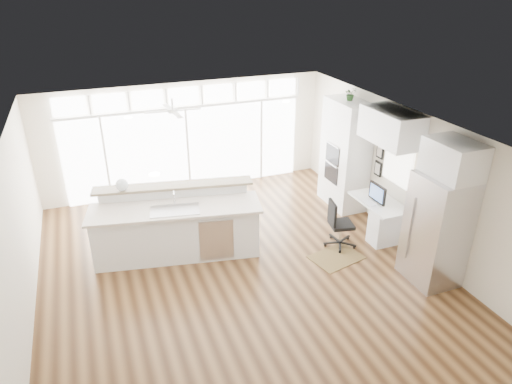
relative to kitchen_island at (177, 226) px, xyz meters
name	(u,v)px	position (x,y,z in m)	size (l,w,h in m)	color
floor	(241,273)	(0.93, -1.03, -0.65)	(7.00, 8.00, 0.02)	#402713
ceiling	(239,133)	(0.93, -1.03, 2.06)	(7.00, 8.00, 0.02)	white
wall_back	(186,137)	(0.93, 2.97, 0.71)	(7.00, 0.04, 2.70)	silver
wall_left	(15,248)	(-2.57, -1.03, 0.71)	(0.04, 8.00, 2.70)	silver
wall_right	(408,178)	(4.43, -1.03, 0.71)	(0.04, 8.00, 2.70)	silver
glass_wall	(188,150)	(0.93, 2.91, 0.41)	(5.80, 0.06, 2.08)	white
transom_row	(184,96)	(0.93, 2.91, 1.74)	(5.90, 0.06, 0.40)	white
desk_window	(398,164)	(4.39, -0.73, 0.91)	(0.04, 0.85, 0.85)	white
ceiling_fan	(172,106)	(0.43, 1.77, 1.84)	(1.16, 1.16, 0.32)	silver
recessed_lights	(235,130)	(0.93, -0.83, 2.04)	(3.40, 3.00, 0.02)	white
oven_cabinet	(345,154)	(4.10, 0.77, 0.61)	(0.64, 1.20, 2.50)	white
desk_nook	(377,218)	(4.06, -0.73, -0.26)	(0.72, 1.30, 0.76)	white
upper_cabinets	(391,127)	(4.10, -0.73, 1.71)	(0.64, 1.30, 0.64)	white
refrigerator	(437,230)	(4.04, -2.38, 0.36)	(0.76, 0.90, 2.00)	silver
fridge_cabinet	(453,159)	(4.10, -2.38, 1.66)	(0.64, 0.90, 0.60)	white
framed_photos	(379,160)	(4.39, -0.11, 0.76)	(0.06, 0.22, 0.80)	black
kitchen_island	(177,226)	(0.00, 0.00, 0.00)	(3.20, 1.21, 1.27)	white
rug	(336,257)	(2.82, -1.23, -0.63)	(0.95, 0.69, 0.01)	#3C2A13
office_chair	(341,224)	(3.12, -0.86, -0.14)	(0.51, 0.47, 0.99)	black
fishbowl	(122,185)	(-0.86, 0.57, 0.76)	(0.24, 0.24, 0.24)	white
monitor	(377,193)	(3.98, -0.73, 0.33)	(0.08, 0.50, 0.42)	black
keyboard	(369,203)	(3.81, -0.73, 0.13)	(0.11, 0.29, 0.01)	silver
potted_plant	(350,95)	(4.10, 0.77, 1.97)	(0.26, 0.28, 0.22)	#264F21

